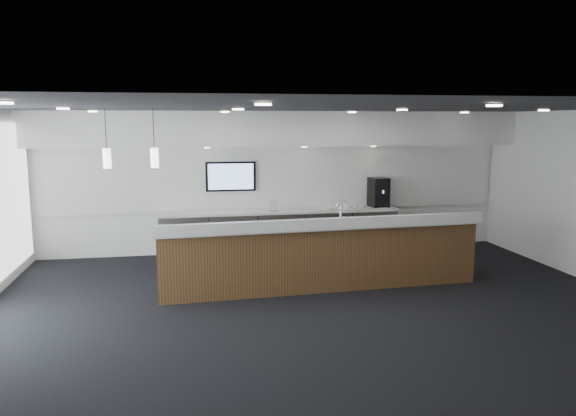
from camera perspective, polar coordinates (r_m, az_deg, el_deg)
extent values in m
plane|color=black|center=(8.59, 3.31, -10.28)|extent=(10.00, 10.00, 0.00)
cube|color=black|center=(8.11, 3.51, 10.16)|extent=(10.00, 8.00, 0.02)
cube|color=white|center=(12.11, -1.13, 2.65)|extent=(10.00, 0.02, 3.00)
cube|color=white|center=(11.59, -0.79, 8.07)|extent=(10.00, 0.90, 0.70)
cube|color=white|center=(12.07, -1.11, 3.10)|extent=(9.80, 0.06, 1.40)
cube|color=gray|center=(11.92, -0.84, -2.56)|extent=(5.00, 0.60, 0.90)
cube|color=white|center=(11.83, -0.84, -0.31)|extent=(5.06, 0.66, 0.05)
cylinder|color=white|center=(11.43, -10.51, -2.98)|extent=(0.60, 0.02, 0.02)
cylinder|color=white|center=(11.47, -5.50, -2.83)|extent=(0.60, 0.02, 0.02)
cylinder|color=white|center=(11.60, -0.57, -2.66)|extent=(0.60, 0.02, 0.02)
cylinder|color=white|center=(11.81, 4.22, -2.47)|extent=(0.60, 0.02, 0.02)
cylinder|color=white|center=(12.10, 8.81, -2.28)|extent=(0.60, 0.02, 0.02)
cube|color=black|center=(11.88, -5.84, 3.21)|extent=(1.05, 0.07, 0.62)
cube|color=#2C50B2|center=(11.84, -5.82, 3.19)|extent=(0.95, 0.01, 0.54)
cylinder|color=beige|center=(8.70, -13.45, 4.91)|extent=(0.12, 0.12, 0.30)
cylinder|color=beige|center=(8.77, -18.04, 4.74)|extent=(0.12, 0.12, 0.30)
cube|color=#51311B|center=(9.58, 3.27, -4.97)|extent=(5.45, 1.05, 1.05)
cube|color=white|center=(9.46, 3.29, -1.70)|extent=(5.53, 1.13, 0.06)
cube|color=white|center=(9.05, 4.07, -1.62)|extent=(5.49, 0.41, 0.18)
cylinder|color=white|center=(9.65, 5.36, -0.50)|extent=(0.04, 0.04, 0.28)
torus|color=white|center=(9.57, 5.47, 0.27)|extent=(0.19, 0.04, 0.19)
cube|color=black|center=(12.40, 9.18, 1.60)|extent=(0.41, 0.45, 0.63)
cube|color=white|center=(12.23, 9.49, 0.04)|extent=(0.23, 0.12, 0.02)
cube|color=silver|center=(11.65, -1.47, 0.28)|extent=(0.18, 0.03, 0.24)
cube|color=silver|center=(11.94, 4.64, 0.42)|extent=(0.17, 0.06, 0.23)
imported|color=white|center=(12.18, 7.43, 0.21)|extent=(0.09, 0.09, 0.09)
imported|color=white|center=(12.14, 6.80, 0.19)|extent=(0.13, 0.13, 0.09)
imported|color=white|center=(12.10, 6.17, 0.18)|extent=(0.12, 0.12, 0.09)
imported|color=white|center=(12.06, 5.53, 0.16)|extent=(0.12, 0.12, 0.09)
imported|color=white|center=(12.02, 4.89, 0.14)|extent=(0.13, 0.13, 0.09)
imported|color=white|center=(11.98, 4.24, 0.12)|extent=(0.10, 0.10, 0.09)
imported|color=white|center=(11.95, 3.59, 0.10)|extent=(0.13, 0.13, 0.09)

